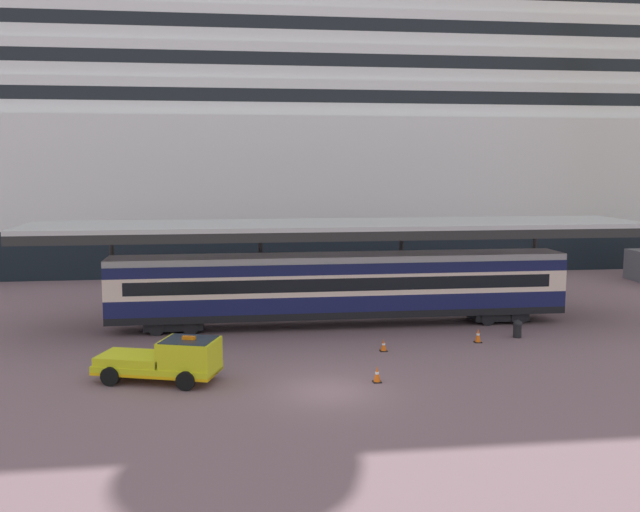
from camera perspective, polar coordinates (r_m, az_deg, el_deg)
ground_plane at (r=29.52m, az=0.77°, el=-10.78°), size 400.00×400.00×0.00m
cruise_ship at (r=72.03m, az=2.72°, el=11.86°), size 161.00×25.47×42.32m
platform_canopy at (r=40.54m, az=1.54°, el=2.37°), size 34.87×6.41×5.89m
train_carriage at (r=40.56m, az=1.62°, el=-2.39°), size 25.84×2.81×4.11m
service_truck at (r=31.16m, az=-12.02°, el=-8.06°), size 5.57×3.55×2.02m
traffic_cone_near at (r=35.59m, az=5.11°, el=-7.13°), size 0.36×0.36×0.62m
traffic_cone_mid at (r=30.67m, az=4.60°, el=-9.42°), size 0.36×0.36×0.70m
traffic_cone_far at (r=38.01m, az=12.53°, el=-6.23°), size 0.36×0.36×0.75m
quay_bollard at (r=39.56m, az=15.52°, el=-5.57°), size 0.48×0.48×0.96m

